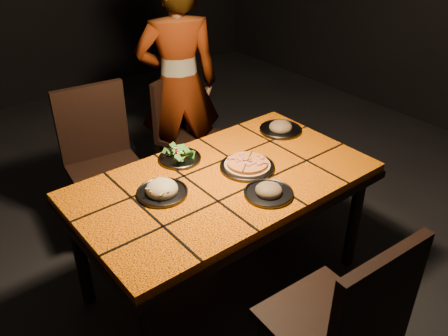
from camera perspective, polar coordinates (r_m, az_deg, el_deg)
room_shell at (r=2.23m, az=0.03°, el=15.29°), size 6.04×7.04×3.08m
dining_table at (r=2.58m, az=0.03°, el=-2.68°), size 1.62×0.92×0.75m
chair_near at (r=2.07m, az=14.41°, el=-17.54°), size 0.49×0.49×1.03m
chair_far_left at (r=3.20m, az=-14.56°, el=1.64°), size 0.52×0.52×1.02m
chair_far_right at (r=3.65m, az=-5.12°, el=5.07°), size 0.52×0.52×0.89m
diner at (r=3.55m, az=-5.47°, el=9.91°), size 0.71×0.61×1.66m
plate_pizza at (r=2.62m, az=2.82°, el=0.30°), size 0.36×0.36×0.04m
plate_pasta at (r=2.42m, az=-7.47°, el=-2.67°), size 0.26×0.26×0.09m
plate_salad at (r=2.70m, az=-5.37°, el=1.46°), size 0.25×0.25×0.07m
plate_mushroom_a at (r=2.41m, az=5.40°, el=-2.78°), size 0.25×0.25×0.08m
plate_mushroom_b at (r=3.04m, az=6.83°, el=4.86°), size 0.27×0.27×0.09m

